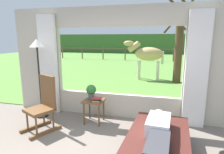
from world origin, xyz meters
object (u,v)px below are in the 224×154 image
side_table (94,104)px  pasture_tree (179,42)px  reclining_person (158,131)px  recliner_sofa (157,148)px  horse (147,54)px  book_stack (97,99)px  floor_lamp_left (38,55)px  rocking_chair (44,104)px  potted_plant (91,91)px

side_table → pasture_tree: bearing=65.4°
reclining_person → side_table: 1.79m
recliner_sofa → horse: 6.06m
side_table → horse: (0.78, 4.88, 0.73)m
horse → book_stack: bearing=173.4°
recliner_sofa → floor_lamp_left: (-2.72, 1.07, 1.26)m
rocking_chair → horse: size_ratio=0.62×
side_table → book_stack: 0.18m
potted_plant → horse: bearing=79.8°
rocking_chair → side_table: 1.04m
side_table → floor_lamp_left: (-1.33, 0.01, 1.05)m
side_table → potted_plant: size_ratio=1.63×
side_table → rocking_chair: bearing=-147.5°
reclining_person → potted_plant: (-1.47, 1.18, 0.18)m
side_table → horse: horse is taller
pasture_tree → potted_plant: bearing=-115.8°
reclining_person → floor_lamp_left: 3.10m
reclining_person → potted_plant: size_ratio=4.49×
book_stack → floor_lamp_left: (-1.42, 0.07, 0.92)m
book_stack → horse: 5.03m
side_table → book_stack: (0.09, -0.06, 0.14)m
floor_lamp_left → pasture_tree: bearing=53.0°
reclining_person → floor_lamp_left: bearing=162.4°
potted_plant → book_stack: bearing=-35.7°
horse → side_table: bearing=172.3°
recliner_sofa → floor_lamp_left: size_ratio=0.97×
reclining_person → pasture_tree: pasture_tree is taller
rocking_chair → book_stack: rocking_chair is taller
rocking_chair → horse: bearing=99.4°
side_table → pasture_tree: (2.08, 4.54, 1.28)m
floor_lamp_left → horse: bearing=66.5°
rocking_chair → recliner_sofa: bearing=13.6°
rocking_chair → potted_plant: 1.02m
pasture_tree → horse: bearing=165.1°
recliner_sofa → rocking_chair: (-2.26, 0.51, 0.33)m
potted_plant → pasture_tree: 5.07m
side_table → floor_lamp_left: floor_lamp_left is taller
side_table → potted_plant: (-0.08, 0.06, 0.28)m
floor_lamp_left → horse: 5.33m
recliner_sofa → side_table: size_ratio=3.40×
potted_plant → book_stack: (0.17, -0.12, -0.14)m
recliner_sofa → potted_plant: 1.92m
rocking_chair → side_table: rocking_chair is taller
side_table → potted_plant: 0.29m
reclining_person → pasture_tree: (0.69, 5.66, 1.18)m
recliner_sofa → book_stack: (-1.30, 1.01, 0.34)m
floor_lamp_left → horse: (2.12, 4.88, -0.33)m
side_table → floor_lamp_left: bearing=179.8°
rocking_chair → potted_plant: (0.79, 0.62, 0.16)m
floor_lamp_left → recliner_sofa: bearing=-21.5°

